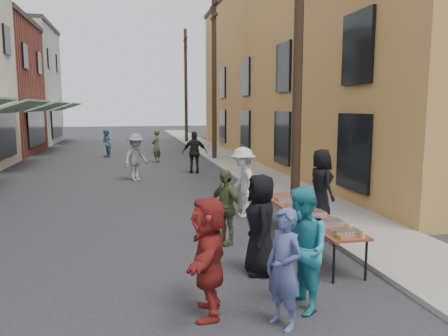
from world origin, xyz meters
name	(u,v)px	position (x,y,z in m)	size (l,w,h in m)	color
ground	(144,255)	(0.00, 0.00, 0.00)	(120.00, 120.00, 0.00)	#28282B
sidewalk	(227,159)	(5.00, 15.00, 0.05)	(2.20, 60.00, 0.10)	gray
building_ochre	(340,68)	(11.10, 14.00, 5.00)	(10.00, 28.00, 10.00)	#C58446
utility_pole_near	(298,46)	(4.30, 3.00, 4.50)	(0.26, 0.26, 9.00)	#2D2116
utility_pole_mid	(214,77)	(4.30, 15.00, 4.50)	(0.26, 0.26, 9.00)	#2D2116
utility_pole_far	(186,87)	(4.30, 27.00, 4.50)	(0.26, 0.26, 9.00)	#2D2116
serving_table	(306,213)	(3.29, -0.19, 0.71)	(0.70, 4.00, 0.75)	maroon
catering_tray_sausage	(344,232)	(3.29, -1.84, 0.79)	(0.50, 0.33, 0.08)	maroon
catering_tray_foil_b	(327,222)	(3.29, -1.19, 0.79)	(0.50, 0.33, 0.08)	#B2B2B7
catering_tray_buns	(312,213)	(3.29, -0.49, 0.79)	(0.50, 0.33, 0.08)	tan
catering_tray_foil_d	(299,205)	(3.29, 0.21, 0.79)	(0.50, 0.33, 0.08)	#B2B2B7
catering_tray_buns_end	(287,199)	(3.29, 0.91, 0.79)	(0.50, 0.33, 0.08)	tan
condiment_jar_a	(341,238)	(3.07, -2.14, 0.79)	(0.07, 0.07, 0.08)	#A57F26
condiment_jar_b	(338,236)	(3.07, -2.04, 0.79)	(0.07, 0.07, 0.08)	#A57F26
condiment_jar_c	(335,234)	(3.07, -1.94, 0.79)	(0.07, 0.07, 0.08)	#A57F26
cup_stack	(363,234)	(3.49, -2.09, 0.81)	(0.08, 0.08, 0.12)	tan
guest_front_a	(261,224)	(1.95, -1.38, 0.88)	(0.86, 0.56, 1.75)	black
guest_front_b	(284,268)	(1.70, -3.24, 0.80)	(0.58, 0.38, 1.60)	#47548A
guest_front_c	(302,250)	(2.11, -2.84, 0.89)	(0.87, 0.68, 1.79)	teal
guest_front_d	(243,182)	(2.67, 2.57, 0.92)	(1.19, 0.69, 1.85)	silver
guest_front_e	(225,207)	(1.71, 0.37, 0.80)	(0.93, 0.39, 1.59)	#4B5531
guest_queue_back	(208,257)	(0.80, -2.71, 0.84)	(1.56, 0.50, 1.68)	maroon
server	(321,185)	(4.35, 1.43, 0.98)	(0.86, 0.56, 1.77)	black
passerby_left	(136,157)	(0.00, 8.98, 0.93)	(1.20, 0.69, 1.85)	gray
passerby_mid	(195,152)	(2.54, 10.38, 0.92)	(1.08, 0.45, 1.84)	black
passerby_right	(156,146)	(1.12, 14.59, 0.87)	(0.63, 0.42, 1.74)	#465531
passerby_far	(106,144)	(-1.55, 17.52, 0.80)	(0.78, 0.61, 1.61)	#5773A8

